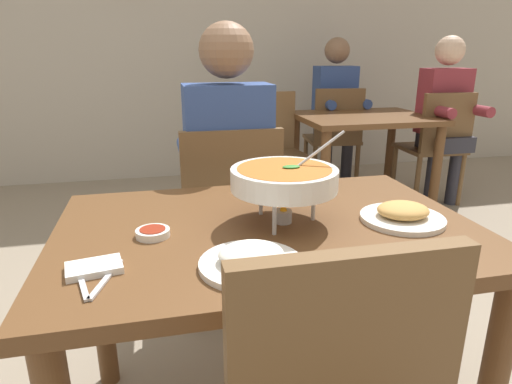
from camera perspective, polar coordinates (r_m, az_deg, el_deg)
cafe_rear_partition at (r=4.38m, az=-9.71°, el=21.67°), size 10.00×0.10×3.00m
dining_table_main at (r=1.29m, az=1.49°, el=-9.03°), size 1.17×0.80×0.73m
chair_diner_main at (r=1.95m, az=-3.51°, el=-2.73°), size 0.44×0.44×0.90m
diner_main at (r=1.91m, az=-3.80°, el=4.24°), size 0.40×0.45×1.31m
curry_bowl at (r=1.22m, az=3.69°, el=1.67°), size 0.33×0.30×0.26m
rice_plate at (r=1.00m, az=-0.63°, el=-8.75°), size 0.24×0.24×0.06m
appetizer_plate at (r=1.33m, az=18.57°, el=-2.79°), size 0.24×0.24×0.06m
sauce_dish at (r=1.19m, az=-13.31°, el=-5.17°), size 0.09×0.09×0.02m
napkin_folded at (r=1.06m, az=-20.36°, el=-9.25°), size 0.13×0.10×0.02m
fork_utensil at (r=1.02m, az=-21.79°, el=-10.76°), size 0.06×0.17×0.01m
spoon_utensil at (r=1.01m, az=-18.95°, el=-10.64°), size 0.06×0.17×0.01m
dining_table_far at (r=3.51m, az=13.84°, el=7.63°), size 1.00×0.80×0.73m
chair_bg_left at (r=3.93m, az=10.22°, el=7.58°), size 0.49×0.49×0.90m
chair_bg_middle at (r=3.77m, az=22.53°, el=6.07°), size 0.46×0.46×0.90m
chair_bg_right at (r=3.37m, az=2.34°, el=6.14°), size 0.49×0.49×0.90m
patron_bg_left at (r=4.04m, az=10.39°, el=11.24°), size 0.40×0.45×1.31m
patron_bg_middle at (r=3.78m, az=23.46°, el=9.63°), size 0.40×0.45×1.31m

